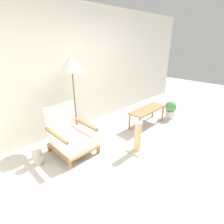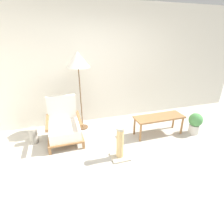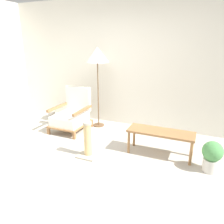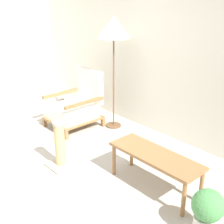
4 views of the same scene
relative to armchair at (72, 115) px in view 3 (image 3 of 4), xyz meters
name	(u,v)px [view 3 (image 3 of 4)]	position (x,y,z in m)	size (l,w,h in m)	color
ground_plane	(77,170)	(0.92, -1.31, -0.33)	(14.00, 14.00, 0.00)	#B7B2A8
wall_back	(127,64)	(0.92, 0.81, 1.02)	(8.00, 0.06, 2.70)	silver
armchair	(72,115)	(0.00, 0.00, 0.00)	(0.66, 0.76, 0.88)	olive
floor_lamp	(97,57)	(0.42, 0.43, 1.19)	(0.48, 0.48, 1.71)	brown
coffee_table	(161,134)	(1.95, -0.36, 0.04)	(1.07, 0.38, 0.42)	olive
vase	(52,117)	(-0.61, 0.09, -0.16)	(0.16, 0.16, 0.33)	#9E998E
potted_plant	(212,155)	(2.73, -0.56, -0.07)	(0.29, 0.29, 0.47)	beige
scratching_post	(88,142)	(0.88, -0.87, -0.08)	(0.31, 0.31, 0.60)	#B2A893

